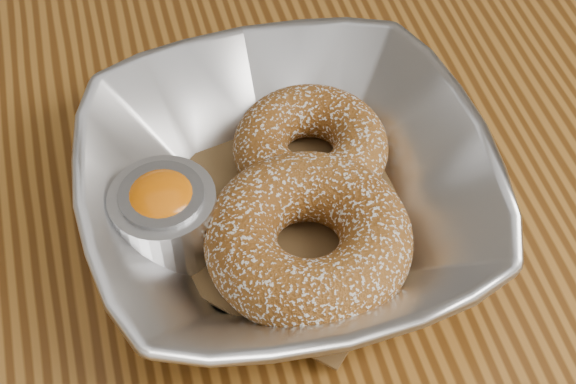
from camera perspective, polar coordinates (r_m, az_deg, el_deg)
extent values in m
cube|color=brown|center=(0.55, 7.79, -1.33)|extent=(1.20, 0.80, 0.04)
imported|color=silver|center=(0.49, 0.00, -0.13)|extent=(0.23, 0.23, 0.06)
cube|color=brown|center=(0.51, 0.00, -1.47)|extent=(0.21, 0.21, 0.00)
torus|color=brown|center=(0.52, 1.46, 2.93)|extent=(0.12, 0.12, 0.03)
torus|color=brown|center=(0.47, 1.32, -3.07)|extent=(0.13, 0.13, 0.04)
cylinder|color=silver|center=(0.49, -7.93, -1.75)|extent=(0.06, 0.06, 0.04)
cylinder|color=gray|center=(0.49, -7.98, -1.46)|extent=(0.05, 0.05, 0.04)
ellipsoid|color=orange|center=(0.48, -8.13, -0.65)|extent=(0.04, 0.04, 0.03)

